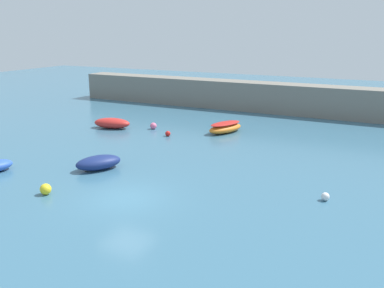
% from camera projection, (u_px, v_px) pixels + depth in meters
% --- Properties ---
extents(ground_plane, '(120.00, 120.00, 0.20)m').
position_uv_depth(ground_plane, '(126.00, 200.00, 21.68)').
color(ground_plane, '#38667F').
extents(harbor_breakwater, '(45.70, 2.72, 2.95)m').
position_uv_depth(harbor_breakwater, '(274.00, 98.00, 43.68)').
color(harbor_breakwater, slate).
rests_on(harbor_breakwater, ground_plane).
extents(rowboat_with_red_cover, '(2.58, 3.75, 0.89)m').
position_uv_depth(rowboat_with_red_cover, '(225.00, 127.00, 35.19)').
color(rowboat_with_red_cover, orange).
rests_on(rowboat_with_red_cover, ground_plane).
extents(open_tender_yellow, '(2.70, 3.15, 0.86)m').
position_uv_depth(open_tender_yellow, '(99.00, 163.00, 26.01)').
color(open_tender_yellow, navy).
rests_on(open_tender_yellow, ground_plane).
extents(rowboat_blue_near, '(3.46, 2.15, 0.89)m').
position_uv_depth(rowboat_blue_near, '(112.00, 123.00, 36.77)').
color(rowboat_blue_near, red).
rests_on(rowboat_blue_near, ground_plane).
extents(mooring_buoy_pink, '(0.56, 0.56, 0.56)m').
position_uv_depth(mooring_buoy_pink, '(153.00, 126.00, 36.47)').
color(mooring_buoy_pink, '#EA668C').
rests_on(mooring_buoy_pink, ground_plane).
extents(mooring_buoy_white, '(0.42, 0.42, 0.42)m').
position_uv_depth(mooring_buoy_white, '(325.00, 197.00, 21.33)').
color(mooring_buoy_white, white).
rests_on(mooring_buoy_white, ground_plane).
extents(mooring_buoy_red, '(0.42, 0.42, 0.42)m').
position_uv_depth(mooring_buoy_red, '(168.00, 134.00, 34.09)').
color(mooring_buoy_red, red).
rests_on(mooring_buoy_red, ground_plane).
extents(mooring_buoy_yellow, '(0.59, 0.59, 0.59)m').
position_uv_depth(mooring_buoy_yellow, '(46.00, 189.00, 22.08)').
color(mooring_buoy_yellow, yellow).
rests_on(mooring_buoy_yellow, ground_plane).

